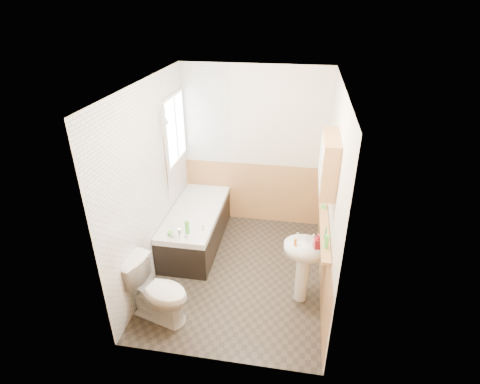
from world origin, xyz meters
name	(u,v)px	position (x,y,z in m)	size (l,w,h in m)	color
floor	(238,272)	(0.00, 0.00, 0.00)	(2.80, 2.80, 0.00)	#2B251E
ceiling	(238,85)	(0.00, 0.00, 2.50)	(2.80, 2.80, 0.00)	white
wall_back	(254,148)	(0.00, 1.41, 1.25)	(2.20, 0.02, 2.50)	beige
wall_front	(210,264)	(0.00, -1.41, 1.25)	(2.20, 0.02, 2.50)	beige
wall_left	(150,184)	(-1.11, 0.00, 1.25)	(0.02, 2.80, 2.50)	beige
wall_right	(332,198)	(1.11, 0.00, 1.25)	(0.02, 2.80, 2.50)	beige
wainscot_right	(323,250)	(1.09, 0.00, 0.50)	(0.01, 2.80, 1.00)	tan
wainscot_front	(214,324)	(0.00, -1.39, 0.50)	(2.20, 0.01, 1.00)	tan
wainscot_back	(253,192)	(0.00, 1.39, 0.50)	(2.20, 0.01, 1.00)	tan
tile_cladding_left	(152,184)	(-1.09, 0.00, 1.25)	(0.01, 2.80, 2.50)	white
tile_return_back	(206,115)	(-0.73, 1.39, 1.75)	(0.75, 0.01, 1.50)	white
window	(176,129)	(-1.06, 0.95, 1.65)	(0.03, 0.79, 0.99)	white
bathtub	(196,226)	(-0.73, 0.56, 0.30)	(0.70, 1.63, 0.71)	black
shower_riser	(165,146)	(-1.04, 0.42, 1.59)	(0.11, 0.09, 1.32)	silver
toilet	(158,291)	(-0.76, -0.92, 0.37)	(0.42, 0.76, 0.74)	white
sink	(304,260)	(0.84, -0.36, 0.58)	(0.48, 0.39, 0.93)	white
pine_shelf	(324,228)	(1.04, -0.26, 0.99)	(0.10, 1.29, 0.03)	tan
medicine_cabinet	(329,163)	(1.01, -0.15, 1.74)	(0.17, 0.67, 0.61)	tan
foam_can	(326,242)	(1.04, -0.66, 1.08)	(0.05, 0.05, 0.15)	#59C647
green_bottle	(326,230)	(1.04, -0.47, 1.10)	(0.04, 0.04, 0.19)	#388447
black_jar	(324,206)	(1.04, 0.18, 1.03)	(0.06, 0.06, 0.04)	#59C647
soap_bottle	(317,245)	(0.97, -0.41, 0.86)	(0.08, 0.18, 0.08)	maroon
clear_bottle	(295,242)	(0.73, -0.41, 0.87)	(0.03, 0.03, 0.09)	orange
blue_gel	(187,227)	(-0.66, -0.03, 0.67)	(0.05, 0.03, 0.19)	#59C647
cream_jar	(170,233)	(-0.88, -0.10, 0.59)	(0.07, 0.07, 0.04)	#59C647
orange_bottle	(203,228)	(-0.48, 0.07, 0.62)	(0.03, 0.03, 0.09)	silver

